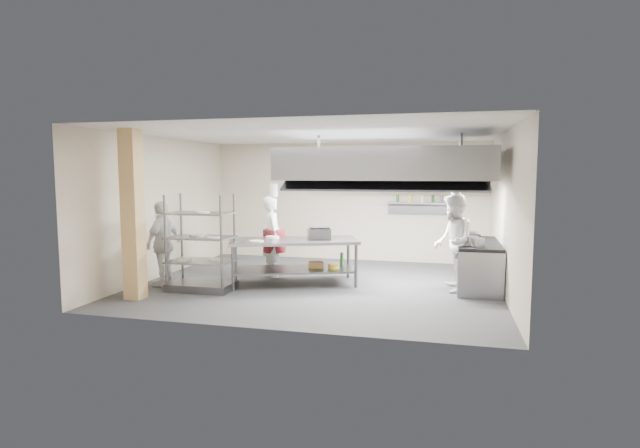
% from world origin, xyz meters
% --- Properties ---
extents(floor, '(7.00, 7.00, 0.00)m').
position_xyz_m(floor, '(0.00, 0.00, 0.00)').
color(floor, '#2F2F31').
rests_on(floor, ground).
extents(ceiling, '(7.00, 7.00, 0.00)m').
position_xyz_m(ceiling, '(0.00, 0.00, 3.00)').
color(ceiling, silver).
rests_on(ceiling, wall_back).
extents(wall_back, '(7.00, 0.00, 7.00)m').
position_xyz_m(wall_back, '(0.00, 3.00, 1.50)').
color(wall_back, '#C1B199').
rests_on(wall_back, ground).
extents(wall_left, '(0.00, 6.00, 6.00)m').
position_xyz_m(wall_left, '(-3.50, 0.00, 1.50)').
color(wall_left, '#C1B199').
rests_on(wall_left, ground).
extents(wall_right, '(0.00, 6.00, 6.00)m').
position_xyz_m(wall_right, '(3.50, 0.00, 1.50)').
color(wall_right, '#C1B199').
rests_on(wall_right, ground).
extents(column, '(0.30, 0.30, 3.00)m').
position_xyz_m(column, '(-2.90, -1.90, 1.50)').
color(column, '#E0B572').
rests_on(column, floor).
extents(exhaust_hood, '(4.00, 2.50, 0.60)m').
position_xyz_m(exhaust_hood, '(1.30, 0.40, 2.40)').
color(exhaust_hood, gray).
rests_on(exhaust_hood, ceiling).
extents(hood_strip_a, '(1.60, 0.12, 0.04)m').
position_xyz_m(hood_strip_a, '(0.40, 0.40, 2.08)').
color(hood_strip_a, white).
rests_on(hood_strip_a, exhaust_hood).
extents(hood_strip_b, '(1.60, 0.12, 0.04)m').
position_xyz_m(hood_strip_b, '(2.20, 0.40, 2.08)').
color(hood_strip_b, white).
rests_on(hood_strip_b, exhaust_hood).
extents(wall_shelf, '(1.50, 0.28, 0.04)m').
position_xyz_m(wall_shelf, '(1.80, 2.84, 1.50)').
color(wall_shelf, gray).
rests_on(wall_shelf, wall_back).
extents(island, '(2.74, 1.88, 0.91)m').
position_xyz_m(island, '(-0.49, -0.10, 0.46)').
color(island, gray).
rests_on(island, floor).
extents(island_worktop, '(2.74, 1.88, 0.06)m').
position_xyz_m(island_worktop, '(-0.49, -0.10, 0.88)').
color(island_worktop, gray).
rests_on(island_worktop, island).
extents(island_undershelf, '(2.51, 1.71, 0.04)m').
position_xyz_m(island_undershelf, '(-0.49, -0.10, 0.30)').
color(island_undershelf, slate).
rests_on(island_undershelf, island).
extents(pass_rack, '(1.23, 0.73, 1.84)m').
position_xyz_m(pass_rack, '(-2.06, -1.03, 0.92)').
color(pass_rack, slate).
rests_on(pass_rack, floor).
extents(cooking_range, '(0.80, 2.00, 0.84)m').
position_xyz_m(cooking_range, '(3.08, 0.50, 0.42)').
color(cooking_range, slate).
rests_on(cooking_range, floor).
extents(range_top, '(0.78, 1.96, 0.06)m').
position_xyz_m(range_top, '(3.08, 0.50, 0.87)').
color(range_top, black).
rests_on(range_top, cooking_range).
extents(chef_head, '(0.66, 0.75, 1.74)m').
position_xyz_m(chef_head, '(-1.17, 0.53, 0.87)').
color(chef_head, white).
rests_on(chef_head, floor).
extents(chef_line, '(0.75, 0.93, 1.85)m').
position_xyz_m(chef_line, '(2.60, 0.08, 0.93)').
color(chef_line, silver).
rests_on(chef_line, floor).
extents(chef_plating, '(0.52, 1.03, 1.69)m').
position_xyz_m(chef_plating, '(-2.99, -0.81, 0.84)').
color(chef_plating, white).
rests_on(chef_plating, floor).
extents(griddle, '(0.54, 0.48, 0.22)m').
position_xyz_m(griddle, '(-0.01, 0.07, 1.02)').
color(griddle, slate).
rests_on(griddle, island_worktop).
extents(wicker_basket, '(0.34, 0.28, 0.13)m').
position_xyz_m(wicker_basket, '(-0.07, 0.05, 0.38)').
color(wicker_basket, olive).
rests_on(wicker_basket, island_undershelf).
extents(stockpot, '(0.25, 0.25, 0.17)m').
position_xyz_m(stockpot, '(2.93, -0.03, 0.99)').
color(stockpot, slate).
rests_on(stockpot, range_top).
extents(plate_stack, '(0.28, 0.28, 0.05)m').
position_xyz_m(plate_stack, '(-2.06, -1.03, 0.59)').
color(plate_stack, white).
rests_on(plate_stack, pass_rack).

